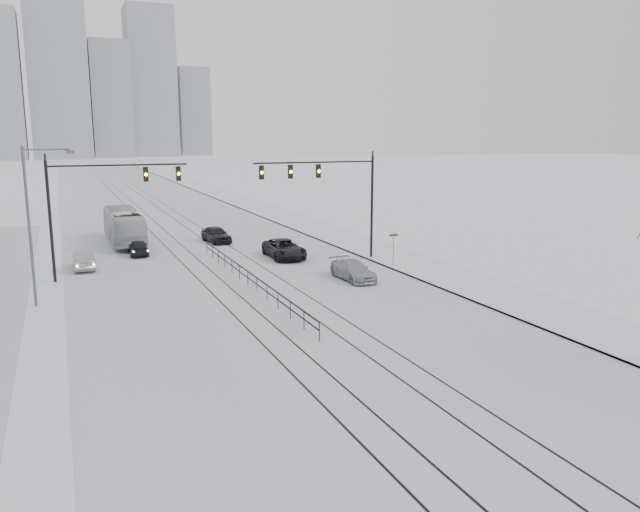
{
  "coord_description": "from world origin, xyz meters",
  "views": [
    {
      "loc": [
        -10.79,
        -7.9,
        9.6
      ],
      "look_at": [
        1.86,
        22.38,
        3.2
      ],
      "focal_mm": 35.0,
      "sensor_mm": 36.0,
      "label": 1
    }
  ],
  "objects": [
    {
      "name": "sedan_sb_inner",
      "position": [
        -5.24,
        43.46,
        0.62
      ],
      "size": [
        1.6,
        3.71,
        1.25
      ],
      "primitive_type": "imported",
      "rotation": [
        0.0,
        0.0,
        3.11
      ],
      "color": "black",
      "rests_on": "ground"
    },
    {
      "name": "traffic_mast_nw",
      "position": [
        -8.52,
        36.0,
        5.57
      ],
      "size": [
        9.1,
        0.37,
        8.0
      ],
      "color": "black",
      "rests_on": "ground"
    },
    {
      "name": "skyline",
      "position": [
        5.02,
        273.63,
        30.65
      ],
      "size": [
        96.0,
        48.0,
        72.0
      ],
      "color": "#9598A3",
      "rests_on": "ground"
    },
    {
      "name": "median_fence",
      "position": [
        0.0,
        30.0,
        0.53
      ],
      "size": [
        0.06,
        24.0,
        1.0
      ],
      "color": "black",
      "rests_on": "ground"
    },
    {
      "name": "box_truck",
      "position": [
        -5.72,
        49.8,
        1.54
      ],
      "size": [
        2.72,
        11.09,
        3.08
      ],
      "primitive_type": "imported",
      "rotation": [
        0.0,
        0.0,
        3.15
      ],
      "color": "silver",
      "rests_on": "ground"
    },
    {
      "name": "street_sign",
      "position": [
        11.8,
        32.0,
        1.61
      ],
      "size": [
        0.7,
        0.06,
        2.4
      ],
      "color": "#595B60",
      "rests_on": "ground"
    },
    {
      "name": "curb",
      "position": [
        11.05,
        60.0,
        0.06
      ],
      "size": [
        0.1,
        260.0,
        0.12
      ],
      "primitive_type": "cube",
      "color": "gray",
      "rests_on": "ground"
    },
    {
      "name": "sidewalk_east",
      "position": [
        13.5,
        60.0,
        0.08
      ],
      "size": [
        5.0,
        260.0,
        0.16
      ],
      "primitive_type": "cube",
      "color": "silver",
      "rests_on": "ground"
    },
    {
      "name": "tram_rails",
      "position": [
        -0.0,
        40.0,
        0.02
      ],
      "size": [
        5.3,
        180.0,
        0.01
      ],
      "color": "black",
      "rests_on": "ground"
    },
    {
      "name": "sedan_nb_far",
      "position": [
        2.0,
        47.07,
        0.73
      ],
      "size": [
        2.24,
        4.46,
        1.46
      ],
      "primitive_type": "imported",
      "rotation": [
        0.0,
        0.0,
        0.12
      ],
      "color": "black",
      "rests_on": "ground"
    },
    {
      "name": "street_light_west",
      "position": [
        -12.2,
        30.0,
        5.21
      ],
      "size": [
        2.73,
        0.25,
        9.0
      ],
      "color": "#595B60",
      "rests_on": "ground"
    },
    {
      "name": "road",
      "position": [
        0.0,
        60.0,
        0.01
      ],
      "size": [
        22.0,
        260.0,
        0.02
      ],
      "primitive_type": "cube",
      "color": "silver",
      "rests_on": "ground"
    },
    {
      "name": "sedan_nb_front",
      "position": [
        5.25,
        37.81,
        0.74
      ],
      "size": [
        2.58,
        5.36,
        1.47
      ],
      "primitive_type": "imported",
      "rotation": [
        0.0,
        0.0,
        -0.03
      ],
      "color": "black",
      "rests_on": "ground"
    },
    {
      "name": "traffic_mast_ne",
      "position": [
        8.15,
        34.99,
        5.76
      ],
      "size": [
        9.6,
        0.37,
        8.0
      ],
      "color": "black",
      "rests_on": "ground"
    },
    {
      "name": "sedan_nb_right",
      "position": [
        7.0,
        28.93,
        0.64
      ],
      "size": [
        1.97,
        4.48,
        1.28
      ],
      "primitive_type": "imported",
      "rotation": [
        0.0,
        0.0,
        0.04
      ],
      "color": "#A2A6AA",
      "rests_on": "ground"
    },
    {
      "name": "sedan_sb_outer",
      "position": [
        -9.56,
        39.45,
        0.68
      ],
      "size": [
        1.53,
        4.14,
        1.35
      ],
      "primitive_type": "imported",
      "rotation": [
        0.0,
        0.0,
        3.17
      ],
      "color": "#96989D",
      "rests_on": "ground"
    }
  ]
}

